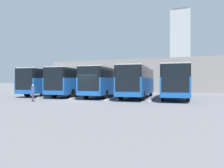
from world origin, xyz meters
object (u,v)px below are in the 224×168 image
pedestrian (33,92)px  bus_4 (50,81)px  bus_0 (175,81)px  bus_1 (138,81)px  bus_3 (76,81)px  bus_2 (105,81)px

pedestrian → bus_4: bearing=-15.0°
bus_0 → bus_1: 4.01m
bus_3 → pedestrian: bus_3 is taller
bus_2 → bus_0: bearing=174.6°
bus_0 → pedestrian: size_ratio=7.02×
bus_0 → pedestrian: bearing=29.9°
bus_0 → bus_2: 8.00m
bus_0 → bus_3: bearing=-5.2°
bus_2 → pedestrian: 8.98m
bus_4 → bus_0: bearing=174.1°
pedestrian → bus_2: bearing=-66.6°
bus_1 → bus_4: size_ratio=1.00×
pedestrian → bus_3: bearing=-40.0°
bus_4 → bus_1: bearing=172.6°
bus_2 → bus_3: size_ratio=1.00×
bus_4 → bus_2: bearing=173.6°
bus_3 → bus_1: bearing=173.0°
bus_1 → pedestrian: bearing=40.9°
bus_0 → bus_1: bearing=-1.4°
bus_0 → bus_4: (15.99, -0.07, 0.00)m
bus_1 → bus_2: same height
bus_0 → pedestrian: bus_0 is taller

